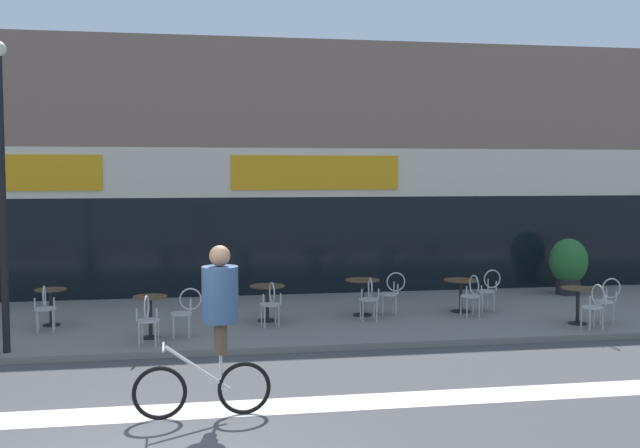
% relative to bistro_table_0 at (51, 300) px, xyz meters
% --- Properties ---
extents(sidewalk_slab, '(40.00, 5.50, 0.12)m').
position_rel_bistro_table_0_xyz_m(sidewalk_slab, '(2.19, 0.21, -0.57)').
color(sidewalk_slab, slate).
rests_on(sidewalk_slab, ground).
extents(storefront_facade, '(40.00, 4.06, 6.37)m').
position_rel_bistro_table_0_xyz_m(storefront_facade, '(2.19, 4.93, 2.54)').
color(storefront_facade, '#7F6656').
rests_on(storefront_facade, ground).
extents(bike_lane_stripe, '(36.00, 0.70, 0.01)m').
position_rel_bistro_table_0_xyz_m(bike_lane_stripe, '(2.19, -5.44, -0.63)').
color(bike_lane_stripe, silver).
rests_on(bike_lane_stripe, ground).
extents(bistro_table_0, '(0.60, 0.60, 0.73)m').
position_rel_bistro_table_0_xyz_m(bistro_table_0, '(0.00, 0.00, 0.00)').
color(bistro_table_0, black).
rests_on(bistro_table_0, sidewalk_slab).
extents(bistro_table_1, '(0.61, 0.61, 0.77)m').
position_rel_bistro_table_0_xyz_m(bistro_table_1, '(1.99, -1.47, 0.03)').
color(bistro_table_1, black).
rests_on(bistro_table_1, sidewalk_slab).
extents(bistro_table_2, '(0.71, 0.71, 0.73)m').
position_rel_bistro_table_0_xyz_m(bistro_table_2, '(4.23, -0.26, 0.01)').
color(bistro_table_2, black).
rests_on(bistro_table_2, sidewalk_slab).
extents(bistro_table_3, '(0.72, 0.72, 0.76)m').
position_rel_bistro_table_0_xyz_m(bistro_table_3, '(6.26, -0.02, 0.04)').
color(bistro_table_3, black).
rests_on(bistro_table_3, sidewalk_slab).
extents(bistro_table_4, '(0.74, 0.74, 0.70)m').
position_rel_bistro_table_0_xyz_m(bistro_table_4, '(8.44, 0.02, -0.00)').
color(bistro_table_4, black).
rests_on(bistro_table_4, sidewalk_slab).
extents(bistro_table_5, '(0.67, 0.67, 0.72)m').
position_rel_bistro_table_0_xyz_m(bistro_table_5, '(10.28, -1.58, 0.01)').
color(bistro_table_5, black).
rests_on(bistro_table_5, sidewalk_slab).
extents(cafe_chair_0_near, '(0.43, 0.59, 0.90)m').
position_rel_bistro_table_0_xyz_m(cafe_chair_0_near, '(0.01, -0.63, 0.01)').
color(cafe_chair_0_near, '#B7B2AD').
rests_on(cafe_chair_0_near, sidewalk_slab).
extents(cafe_chair_1_near, '(0.45, 0.60, 0.90)m').
position_rel_bistro_table_0_xyz_m(cafe_chair_1_near, '(1.98, -2.10, 0.01)').
color(cafe_chair_1_near, '#B7B2AD').
rests_on(cafe_chair_1_near, sidewalk_slab).
extents(cafe_chair_1_side, '(0.58, 0.41, 0.90)m').
position_rel_bistro_table_0_xyz_m(cafe_chair_1_side, '(2.61, -1.47, 0.01)').
color(cafe_chair_1_side, '#B7B2AD').
rests_on(cafe_chair_1_side, sidewalk_slab).
extents(cafe_chair_2_near, '(0.45, 0.60, 0.90)m').
position_rel_bistro_table_0_xyz_m(cafe_chair_2_near, '(4.24, -0.89, 0.01)').
color(cafe_chair_2_near, '#B7B2AD').
rests_on(cafe_chair_2_near, sidewalk_slab).
extents(cafe_chair_3_near, '(0.42, 0.58, 0.90)m').
position_rel_bistro_table_0_xyz_m(cafe_chair_3_near, '(6.26, -0.64, 0.01)').
color(cafe_chair_3_near, '#B7B2AD').
rests_on(cafe_chair_3_near, sidewalk_slab).
extents(cafe_chair_3_side, '(0.58, 0.41, 0.90)m').
position_rel_bistro_table_0_xyz_m(cafe_chair_3_side, '(6.89, -0.02, 0.01)').
color(cafe_chair_3_side, '#B7B2AD').
rests_on(cafe_chair_3_side, sidewalk_slab).
extents(cafe_chair_4_near, '(0.44, 0.59, 0.90)m').
position_rel_bistro_table_0_xyz_m(cafe_chair_4_near, '(8.45, -0.60, 0.01)').
color(cafe_chair_4_near, '#B7B2AD').
rests_on(cafe_chair_4_near, sidewalk_slab).
extents(cafe_chair_4_side, '(0.60, 0.45, 0.90)m').
position_rel_bistro_table_0_xyz_m(cafe_chair_4_side, '(9.07, 0.03, 0.01)').
color(cafe_chair_4_side, '#B7B2AD').
rests_on(cafe_chair_4_side, sidewalk_slab).
extents(cafe_chair_5_near, '(0.43, 0.59, 0.90)m').
position_rel_bistro_table_0_xyz_m(cafe_chair_5_near, '(10.29, -2.21, 0.01)').
color(cafe_chair_5_near, '#B7B2AD').
rests_on(cafe_chair_5_near, sidewalk_slab).
extents(cafe_chair_5_side, '(0.58, 0.41, 0.90)m').
position_rel_bistro_table_0_xyz_m(cafe_chair_5_side, '(10.91, -1.58, 0.01)').
color(cafe_chair_5_side, '#B7B2AD').
rests_on(cafe_chair_5_side, sidewalk_slab).
extents(planter_pot, '(0.93, 0.93, 1.38)m').
position_rel_bistro_table_0_xyz_m(planter_pot, '(11.88, 1.81, 0.24)').
color(planter_pot, '#232326').
rests_on(planter_pot, sidewalk_slab).
extents(lamp_post, '(0.26, 0.26, 5.14)m').
position_rel_bistro_table_0_xyz_m(lamp_post, '(-0.33, -2.17, 2.46)').
color(lamp_post, black).
rests_on(lamp_post, sidewalk_slab).
extents(cyclist_0, '(1.76, 0.50, 2.21)m').
position_rel_bistro_table_0_xyz_m(cyclist_0, '(3.05, -5.70, 0.67)').
color(cyclist_0, black).
rests_on(cyclist_0, ground).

